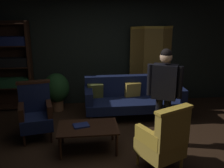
{
  "coord_description": "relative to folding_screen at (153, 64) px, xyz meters",
  "views": [
    {
      "loc": [
        -0.55,
        -3.84,
        2.34
      ],
      "look_at": [
        0.0,
        0.8,
        0.95
      ],
      "focal_mm": 41.67,
      "sensor_mm": 36.0,
      "label": 1
    }
  ],
  "objects": [
    {
      "name": "ground_plane",
      "position": [
        -1.2,
        -2.34,
        -0.99
      ],
      "size": [
        10.0,
        10.0,
        0.0
      ],
      "primitive_type": "plane",
      "color": "black"
    },
    {
      "name": "back_wall",
      "position": [
        -1.2,
        0.11,
        0.41
      ],
      "size": [
        7.2,
        0.1,
        2.8
      ],
      "primitive_type": "cube",
      "color": "black",
      "rests_on": "ground_plane"
    },
    {
      "name": "folding_screen",
      "position": [
        0.0,
        0.0,
        0.0
      ],
      "size": [
        1.25,
        0.37,
        1.9
      ],
      "color": "olive",
      "rests_on": "ground_plane"
    },
    {
      "name": "bookshelf",
      "position": [
        -3.35,
        -0.14,
        0.08
      ],
      "size": [
        0.9,
        0.32,
        2.05
      ],
      "color": "black",
      "rests_on": "ground_plane"
    },
    {
      "name": "velvet_couch",
      "position": [
        -0.65,
        -0.88,
        -0.53
      ],
      "size": [
        2.12,
        0.78,
        0.88
      ],
      "color": "black",
      "rests_on": "ground_plane"
    },
    {
      "name": "coffee_table",
      "position": [
        -1.69,
        -2.21,
        -0.61
      ],
      "size": [
        1.0,
        0.64,
        0.42
      ],
      "color": "black",
      "rests_on": "ground_plane"
    },
    {
      "name": "armchair_gilt_accent",
      "position": [
        -0.61,
        -2.91,
        -0.5
      ],
      "size": [
        0.77,
        0.77,
        1.04
      ],
      "color": "gold",
      "rests_on": "ground_plane"
    },
    {
      "name": "armchair_wing_left",
      "position": [
        -2.62,
        -1.65,
        -0.5
      ],
      "size": [
        0.67,
        0.67,
        1.04
      ],
      "color": "black",
      "rests_on": "ground_plane"
    },
    {
      "name": "standing_figure",
      "position": [
        -0.4,
        -2.18,
        0.04
      ],
      "size": [
        0.54,
        0.37,
        1.7
      ],
      "color": "black",
      "rests_on": "ground_plane"
    },
    {
      "name": "potted_plant",
      "position": [
        -2.35,
        -0.35,
        -0.47
      ],
      "size": [
        0.59,
        0.59,
        0.89
      ],
      "color": "brown",
      "rests_on": "ground_plane"
    },
    {
      "name": "book_navy_cloth",
      "position": [
        -1.8,
        -2.17,
        -0.55
      ],
      "size": [
        0.29,
        0.24,
        0.03
      ],
      "primitive_type": "cube",
      "rotation": [
        0.0,
        0.0,
        0.23
      ],
      "color": "navy",
      "rests_on": "coffee_table"
    }
  ]
}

